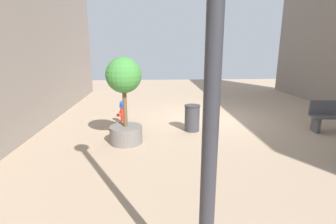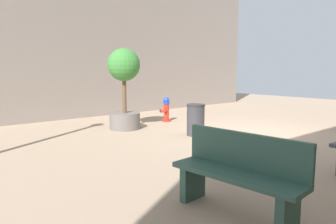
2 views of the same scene
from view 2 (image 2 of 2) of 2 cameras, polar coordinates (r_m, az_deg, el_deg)
The scene contains 5 objects.
ground_plane at distance 8.83m, azimuth 15.52°, elevation -3.68°, with size 23.40×23.40×0.00m, color tan.
fire_hydrant at distance 10.37m, azimuth -0.33°, elevation 0.48°, with size 0.36×0.37×0.80m.
bench_far at distance 3.85m, azimuth 12.59°, elevation -10.63°, with size 1.64×0.57×0.95m.
planter_tree at distance 9.04m, azimuth -7.92°, elevation 5.26°, with size 0.92×0.92×2.29m.
trash_bin at distance 8.19m, azimuth 5.01°, elevation -1.40°, with size 0.48×0.48×0.81m.
Camera 2 is at (-4.86, 7.17, 1.68)m, focal length 33.77 mm.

